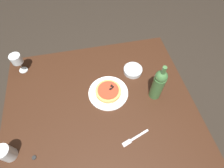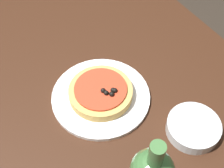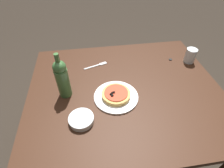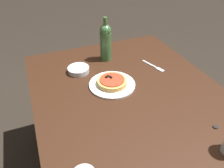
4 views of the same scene
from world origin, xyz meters
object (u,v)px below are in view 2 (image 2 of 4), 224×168
pizza (101,92)px  dining_table (70,107)px  dinner_plate (101,97)px  side_bowl (193,128)px

pizza → dining_table: bearing=43.1°
dinner_plate → side_bowl: side_bowl is taller
side_bowl → dinner_plate: bearing=34.2°
dinner_plate → side_bowl: 0.27m
dining_table → side_bowl: size_ratio=9.10×
pizza → side_bowl: size_ratio=1.28×
pizza → side_bowl: (-0.22, -0.15, -0.01)m
pizza → side_bowl: 0.27m
dining_table → dinner_plate: 0.14m
dining_table → pizza: 0.16m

